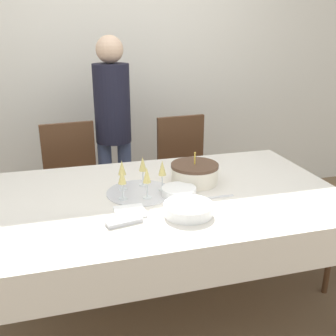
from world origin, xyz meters
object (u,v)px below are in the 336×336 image
at_px(dining_chair_far_left, 73,182).
at_px(birthday_cake, 194,173).
at_px(champagne_tray, 140,182).
at_px(plate_stack_main, 188,209).
at_px(plate_stack_dessert, 179,192).
at_px(person_standing, 113,119).
at_px(dining_chair_far_right, 185,171).

xyz_separation_m(dining_chair_far_left, birthday_cake, (0.69, -0.80, 0.29)).
distance_m(dining_chair_far_left, champagne_tray, 0.98).
distance_m(dining_chair_far_left, birthday_cake, 1.09).
xyz_separation_m(dining_chair_far_left, plate_stack_main, (0.52, -1.19, 0.26)).
xyz_separation_m(plate_stack_dessert, person_standing, (-0.20, 1.14, 0.17)).
height_order(champagne_tray, person_standing, person_standing).
height_order(dining_chair_far_right, plate_stack_dessert, dining_chair_far_right).
distance_m(dining_chair_far_left, plate_stack_dessert, 1.14).
bearing_deg(dining_chair_far_right, dining_chair_far_left, -179.99).
bearing_deg(plate_stack_main, dining_chair_far_right, 72.70).
bearing_deg(plate_stack_dessert, person_standing, 99.84).
relative_size(dining_chair_far_right, plate_stack_main, 3.86).
height_order(plate_stack_main, plate_stack_dessert, plate_stack_main).
distance_m(champagne_tray, plate_stack_dessert, 0.23).
relative_size(dining_chair_far_left, champagne_tray, 2.53).
relative_size(dining_chair_far_right, person_standing, 0.60).
distance_m(champagne_tray, plate_stack_main, 0.37).
bearing_deg(plate_stack_main, dining_chair_far_left, 113.69).
height_order(dining_chair_far_left, plate_stack_dessert, dining_chair_far_left).
relative_size(birthday_cake, person_standing, 0.18).
xyz_separation_m(plate_stack_main, person_standing, (-0.18, 1.37, 0.17)).
height_order(champagne_tray, plate_stack_main, champagne_tray).
bearing_deg(plate_stack_main, champagne_tray, 118.56).
height_order(birthday_cake, plate_stack_main, birthday_cake).
xyz_separation_m(dining_chair_far_right, plate_stack_dessert, (-0.35, -0.97, 0.25)).
distance_m(dining_chair_far_left, dining_chair_far_right, 0.89).
relative_size(plate_stack_main, person_standing, 0.16).
distance_m(birthday_cake, champagne_tray, 0.35).
distance_m(dining_chair_far_right, plate_stack_dessert, 1.06).
bearing_deg(person_standing, dining_chair_far_left, -153.61).
xyz_separation_m(birthday_cake, plate_stack_main, (-0.17, -0.39, -0.03)).
bearing_deg(dining_chair_far_right, champagne_tray, -122.36).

